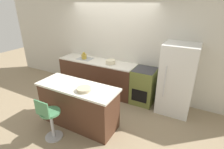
{
  "coord_description": "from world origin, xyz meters",
  "views": [
    {
      "loc": [
        2.32,
        -3.69,
        2.56
      ],
      "look_at": [
        0.57,
        -0.44,
        0.98
      ],
      "focal_mm": 28.0,
      "sensor_mm": 36.0,
      "label": 1
    }
  ],
  "objects_px": {
    "stool_chair": "(50,119)",
    "oven_range": "(144,86)",
    "mixing_bowl": "(110,62)",
    "refrigerator": "(177,79)",
    "kettle": "(84,56)"
  },
  "relations": [
    {
      "from": "oven_range",
      "to": "refrigerator",
      "type": "xyz_separation_m",
      "value": [
        0.8,
        -0.03,
        0.38
      ]
    },
    {
      "from": "kettle",
      "to": "mixing_bowl",
      "type": "height_order",
      "value": "kettle"
    },
    {
      "from": "stool_chair",
      "to": "mixing_bowl",
      "type": "distance_m",
      "value": 2.22
    },
    {
      "from": "refrigerator",
      "to": "stool_chair",
      "type": "distance_m",
      "value": 2.91
    },
    {
      "from": "oven_range",
      "to": "kettle",
      "type": "bearing_deg",
      "value": -179.07
    },
    {
      "from": "oven_range",
      "to": "refrigerator",
      "type": "relative_size",
      "value": 0.56
    },
    {
      "from": "mixing_bowl",
      "to": "kettle",
      "type": "bearing_deg",
      "value": -180.0
    },
    {
      "from": "kettle",
      "to": "mixing_bowl",
      "type": "distance_m",
      "value": 0.9
    },
    {
      "from": "refrigerator",
      "to": "mixing_bowl",
      "type": "relative_size",
      "value": 6.42
    },
    {
      "from": "refrigerator",
      "to": "kettle",
      "type": "height_order",
      "value": "refrigerator"
    },
    {
      "from": "refrigerator",
      "to": "stool_chair",
      "type": "xyz_separation_m",
      "value": [
        -1.93,
        -2.15,
        -0.39
      ]
    },
    {
      "from": "stool_chair",
      "to": "oven_range",
      "type": "bearing_deg",
      "value": 62.53
    },
    {
      "from": "stool_chair",
      "to": "mixing_bowl",
      "type": "xyz_separation_m",
      "value": [
        0.15,
        2.15,
        0.54
      ]
    },
    {
      "from": "oven_range",
      "to": "stool_chair",
      "type": "distance_m",
      "value": 2.45
    },
    {
      "from": "oven_range",
      "to": "refrigerator",
      "type": "bearing_deg",
      "value": -2.12
    }
  ]
}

